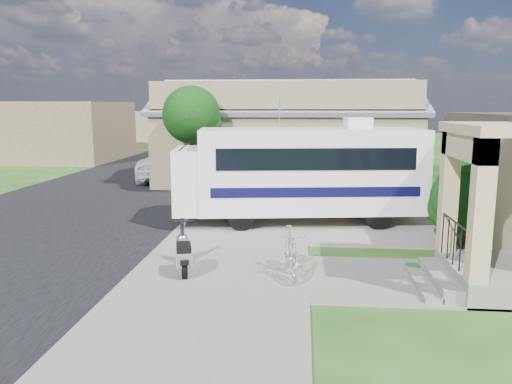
# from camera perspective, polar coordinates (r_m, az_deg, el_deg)

# --- Properties ---
(ground) EXTENTS (120.00, 120.00, 0.00)m
(ground) POSITION_cam_1_polar(r_m,az_deg,el_deg) (12.17, 1.25, -8.10)
(ground) COLOR #183F10
(street_slab) EXTENTS (9.00, 80.00, 0.02)m
(street_slab) POSITION_cam_1_polar(r_m,az_deg,el_deg) (23.40, -15.53, 0.29)
(street_slab) COLOR black
(street_slab) RESTS_ON ground
(sidewalk_slab) EXTENTS (4.00, 80.00, 0.06)m
(sidewalk_slab) POSITION_cam_1_polar(r_m,az_deg,el_deg) (21.95, 0.53, 0.09)
(sidewalk_slab) COLOR slate
(sidewalk_slab) RESTS_ON ground
(driveway_slab) EXTENTS (7.00, 6.00, 0.05)m
(driveway_slab) POSITION_cam_1_polar(r_m,az_deg,el_deg) (16.49, 7.60, -3.30)
(driveway_slab) COLOR slate
(driveway_slab) RESTS_ON ground
(walk_slab) EXTENTS (4.00, 3.00, 0.05)m
(walk_slab) POSITION_cam_1_polar(r_m,az_deg,el_deg) (11.40, 16.31, -9.63)
(walk_slab) COLOR slate
(walk_slab) RESTS_ON ground
(warehouse) EXTENTS (12.50, 8.40, 5.04)m
(warehouse) POSITION_cam_1_polar(r_m,az_deg,el_deg) (25.59, 3.54, 5.88)
(warehouse) COLOR brown
(warehouse) RESTS_ON ground
(distant_bldg_far) EXTENTS (10.00, 8.00, 4.00)m
(distant_bldg_far) POSITION_cam_1_polar(r_m,az_deg,el_deg) (38.03, -22.73, 6.45)
(distant_bldg_far) COLOR brown
(distant_bldg_far) RESTS_ON ground
(distant_bldg_near) EXTENTS (8.00, 7.00, 3.20)m
(distant_bldg_near) POSITION_cam_1_polar(r_m,az_deg,el_deg) (48.27, -13.87, 7.01)
(distant_bldg_near) COLOR brown
(distant_bldg_near) RESTS_ON ground
(street_tree_a) EXTENTS (2.44, 2.40, 4.58)m
(street_tree_a) POSITION_cam_1_polar(r_m,az_deg,el_deg) (21.10, -7.08, 8.41)
(street_tree_a) COLOR #311E15
(street_tree_a) RESTS_ON ground
(street_tree_b) EXTENTS (2.44, 2.40, 4.73)m
(street_tree_b) POSITION_cam_1_polar(r_m,az_deg,el_deg) (30.94, -3.07, 9.17)
(street_tree_b) COLOR #311E15
(street_tree_b) RESTS_ON ground
(street_tree_c) EXTENTS (2.44, 2.40, 4.42)m
(street_tree_c) POSITION_cam_1_polar(r_m,az_deg,el_deg) (39.87, -1.15, 8.91)
(street_tree_c) COLOR #311E15
(street_tree_c) RESTS_ON ground
(motorhome) EXTENTS (8.01, 3.47, 3.97)m
(motorhome) POSITION_cam_1_polar(r_m,az_deg,el_deg) (15.96, 5.15, 2.45)
(motorhome) COLOR white
(motorhome) RESTS_ON ground
(shrub) EXTENTS (2.15, 2.06, 2.64)m
(shrub) POSITION_cam_1_polar(r_m,az_deg,el_deg) (14.61, 23.21, -0.41)
(shrub) COLOR #311E15
(shrub) RESTS_ON ground
(scooter) EXTENTS (0.76, 1.61, 1.08)m
(scooter) POSITION_cam_1_polar(r_m,az_deg,el_deg) (11.38, -8.29, -6.95)
(scooter) COLOR black
(scooter) RESTS_ON ground
(bicycle) EXTENTS (0.78, 1.80, 1.05)m
(bicycle) POSITION_cam_1_polar(r_m,az_deg,el_deg) (11.05, 4.03, -7.15)
(bicycle) COLOR #B2B2BB
(bicycle) RESTS_ON ground
(pickup_truck) EXTENTS (3.22, 6.08, 1.63)m
(pickup_truck) POSITION_cam_1_polar(r_m,az_deg,el_deg) (25.99, -9.52, 3.22)
(pickup_truck) COLOR silver
(pickup_truck) RESTS_ON ground
(van) EXTENTS (3.78, 6.68, 1.83)m
(van) POSITION_cam_1_polar(r_m,az_deg,el_deg) (32.56, -7.95, 4.75)
(van) COLOR silver
(van) RESTS_ON ground
(garden_hose) EXTENTS (0.35, 0.35, 0.16)m
(garden_hose) POSITION_cam_1_polar(r_m,az_deg,el_deg) (12.03, 17.52, -8.39)
(garden_hose) COLOR #125B20
(garden_hose) RESTS_ON ground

